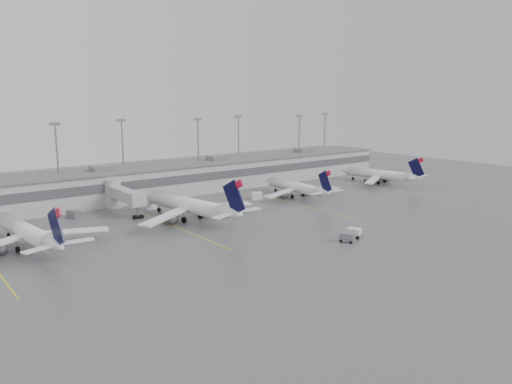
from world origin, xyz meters
TOP-DOWN VIEW (x-y plane):
  - ground at (0.00, 0.00)m, footprint 260.00×260.00m
  - terminal at (-0.01, 57.98)m, footprint 152.00×17.00m
  - light_masts at (0.00, 63.75)m, footprint 142.40×8.00m
  - jet_bridge_right at (-20.50, 45.72)m, footprint 4.00×17.20m
  - stand_markings at (-0.00, 24.00)m, footprint 105.25×40.00m
  - jet_far_left at (-45.57, 26.59)m, footprint 27.48×30.95m
  - jet_mid_left at (-12.11, 27.45)m, footprint 29.74×33.58m
  - jet_mid_right at (23.52, 32.05)m, footprint 24.67×27.72m
  - jet_far_right at (58.69, 32.01)m, footprint 25.16×28.41m
  - baggage_tug at (5.61, -3.74)m, footprint 2.72×3.34m
  - baggage_cart at (2.41, -4.94)m, footprint 2.40×3.04m
  - gse_uld_b at (-14.07, 43.08)m, footprint 2.49×1.67m
  - gse_uld_c at (13.25, 36.41)m, footprint 3.14×2.63m
  - gse_loader at (-31.69, 45.25)m, footprint 2.77×3.32m
  - cone_b at (-20.90, 38.04)m, footprint 0.41×0.41m
  - cone_c at (12.36, 39.62)m, footprint 0.43×0.43m
  - cone_d at (57.52, 38.85)m, footprint 0.40×0.40m

SIDE VIEW (x-z plane):
  - ground at x=0.00m, z-range 0.00..0.00m
  - stand_markings at x=0.00m, z-range 0.00..0.01m
  - cone_d at x=57.52m, z-range 0.00..0.64m
  - cone_b at x=-20.90m, z-range 0.00..0.65m
  - cone_c at x=12.36m, z-range 0.00..0.68m
  - baggage_tug at x=5.61m, z-range -0.21..1.65m
  - gse_uld_b at x=-14.07m, z-range 0.00..1.75m
  - gse_loader at x=-31.69m, z-range 0.00..1.78m
  - baggage_cart at x=2.41m, z-range 0.04..1.75m
  - gse_uld_c at x=13.25m, z-range 0.00..1.90m
  - jet_mid_right at x=23.52m, z-range -1.70..7.27m
  - jet_far_right at x=58.69m, z-range -1.75..7.49m
  - jet_far_left at x=-45.57m, z-range -1.90..8.13m
  - jet_mid_left at x=-12.11m, z-range -2.07..8.85m
  - jet_bridge_right at x=-20.50m, z-range 0.37..7.37m
  - terminal at x=-0.01m, z-range -0.55..8.90m
  - light_masts at x=0.00m, z-range 1.73..22.33m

